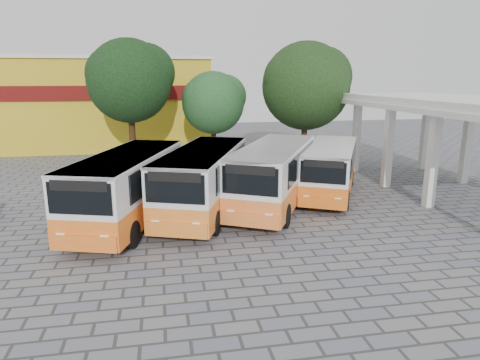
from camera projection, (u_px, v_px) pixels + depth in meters
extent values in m
plane|color=slate|center=(292.00, 228.00, 18.89)|extent=(90.00, 90.00, 0.00)
cube|color=silver|center=(356.00, 136.00, 29.73)|extent=(0.45, 0.45, 5.00)
cube|color=silver|center=(425.00, 134.00, 30.67)|extent=(0.45, 0.45, 5.00)
cube|color=silver|center=(457.00, 101.00, 23.35)|extent=(6.60, 15.60, 0.40)
cube|color=silver|center=(456.00, 108.00, 23.43)|extent=(6.80, 15.80, 0.30)
cube|color=gold|center=(102.00, 104.00, 40.86)|extent=(20.00, 10.00, 8.00)
cube|color=#590C0A|center=(93.00, 93.00, 35.71)|extent=(20.00, 0.20, 1.20)
cube|color=silver|center=(98.00, 59.00, 39.89)|extent=(20.40, 10.40, 0.30)
cube|color=orange|center=(129.00, 202.00, 19.37)|extent=(5.16, 9.15, 1.15)
cube|color=silver|center=(128.00, 172.00, 19.04)|extent=(5.16, 9.15, 1.61)
cube|color=silver|center=(126.00, 156.00, 18.87)|extent=(5.21, 9.16, 0.13)
cube|color=black|center=(96.00, 173.00, 18.80)|extent=(2.24, 6.91, 1.15)
cube|color=black|center=(158.00, 171.00, 19.28)|extent=(2.24, 6.91, 1.15)
cube|color=black|center=(119.00, 198.00, 14.83)|extent=(2.26, 0.76, 1.15)
cube|color=black|center=(118.00, 186.00, 14.72)|extent=(2.00, 0.69, 0.37)
cylinder|color=black|center=(94.00, 235.00, 16.54)|extent=(0.31, 1.10, 1.10)
cylinder|color=black|center=(156.00, 231.00, 16.96)|extent=(0.31, 1.10, 1.10)
cylinder|color=black|center=(110.00, 196.00, 21.99)|extent=(0.31, 1.10, 1.10)
cylinder|color=black|center=(157.00, 194.00, 22.40)|extent=(0.31, 1.10, 1.10)
cube|color=orange|center=(204.00, 194.00, 20.68)|extent=(5.47, 9.11, 1.15)
cube|color=silver|center=(204.00, 166.00, 20.35)|extent=(5.47, 9.11, 1.61)
cube|color=silver|center=(203.00, 151.00, 20.18)|extent=(5.52, 9.12, 0.13)
cube|color=black|center=(175.00, 167.00, 20.11)|extent=(2.53, 6.78, 1.15)
cube|color=black|center=(231.00, 165.00, 20.59)|extent=(2.53, 6.78, 1.15)
cube|color=black|center=(215.00, 189.00, 16.15)|extent=(2.22, 0.86, 1.15)
cube|color=black|center=(215.00, 177.00, 16.05)|extent=(1.97, 0.77, 0.37)
cylinder|color=black|center=(183.00, 223.00, 17.86)|extent=(0.31, 1.09, 1.09)
cylinder|color=black|center=(239.00, 220.00, 18.27)|extent=(0.31, 1.09, 1.09)
cylinder|color=black|center=(177.00, 189.00, 23.29)|extent=(0.31, 1.09, 1.09)
cylinder|color=black|center=(220.00, 187.00, 23.70)|extent=(0.31, 1.09, 1.09)
cube|color=orange|center=(274.00, 188.00, 21.69)|extent=(6.45, 9.00, 1.15)
cube|color=silver|center=(274.00, 162.00, 21.37)|extent=(6.45, 9.00, 1.61)
cube|color=silver|center=(275.00, 147.00, 21.19)|extent=(6.50, 9.02, 0.13)
cube|color=black|center=(248.00, 162.00, 21.13)|extent=(3.45, 6.43, 1.15)
cube|color=black|center=(300.00, 160.00, 21.60)|extent=(3.45, 6.43, 1.15)
cube|color=black|center=(303.00, 182.00, 17.14)|extent=(2.11, 1.15, 1.15)
cube|color=black|center=(303.00, 171.00, 17.04)|extent=(1.87, 1.03, 0.37)
cylinder|color=black|center=(264.00, 215.00, 18.86)|extent=(0.31, 1.10, 1.10)
cylinder|color=black|center=(316.00, 212.00, 19.28)|extent=(0.31, 1.10, 1.10)
cylinder|color=black|center=(241.00, 184.00, 24.32)|extent=(0.31, 1.10, 1.10)
cylinder|color=black|center=(281.00, 183.00, 24.74)|extent=(0.31, 1.10, 1.10)
cube|color=orange|center=(330.00, 180.00, 23.94)|extent=(5.72, 8.10, 1.04)
cube|color=silver|center=(331.00, 158.00, 23.64)|extent=(5.72, 8.10, 1.45)
cube|color=silver|center=(331.00, 146.00, 23.49)|extent=(5.76, 8.12, 0.12)
cube|color=black|center=(310.00, 158.00, 23.43)|extent=(3.02, 5.81, 1.04)
cube|color=black|center=(351.00, 157.00, 23.85)|extent=(3.02, 5.81, 1.04)
cube|color=black|center=(364.00, 173.00, 19.85)|extent=(1.91, 1.02, 1.04)
cube|color=black|center=(364.00, 164.00, 19.75)|extent=(1.69, 0.91, 0.34)
cylinder|color=black|center=(329.00, 200.00, 21.39)|extent=(0.28, 0.99, 0.99)
cylinder|color=black|center=(368.00, 198.00, 21.77)|extent=(0.28, 0.99, 0.99)
cylinder|color=black|center=(297.00, 177.00, 26.29)|extent=(0.28, 0.99, 0.99)
cylinder|color=black|center=(330.00, 176.00, 26.67)|extent=(0.28, 0.99, 0.99)
cylinder|color=#38230E|center=(132.00, 136.00, 31.96)|extent=(0.48, 0.48, 4.42)
sphere|color=black|center=(129.00, 81.00, 31.02)|extent=(6.07, 6.07, 6.07)
sphere|color=black|center=(146.00, 72.00, 31.38)|extent=(4.25, 4.25, 4.25)
sphere|color=black|center=(113.00, 74.00, 30.54)|extent=(3.94, 3.94, 3.94)
cylinder|color=#322216|center=(214.00, 141.00, 33.41)|extent=(0.39, 0.39, 3.30)
sphere|color=#19471C|center=(213.00, 103.00, 32.73)|extent=(4.76, 4.76, 4.76)
sphere|color=#19471C|center=(225.00, 96.00, 33.07)|extent=(3.33, 3.33, 3.33)
sphere|color=#19471C|center=(202.00, 98.00, 32.31)|extent=(3.10, 3.10, 3.10)
cylinder|color=#472F1F|center=(304.00, 135.00, 32.83)|extent=(0.45, 0.45, 4.28)
sphere|color=black|center=(306.00, 86.00, 31.96)|extent=(6.55, 6.55, 6.55)
sphere|color=black|center=(321.00, 77.00, 32.33)|extent=(4.59, 4.59, 4.59)
sphere|color=black|center=(292.00, 79.00, 31.45)|extent=(4.26, 4.26, 4.26)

